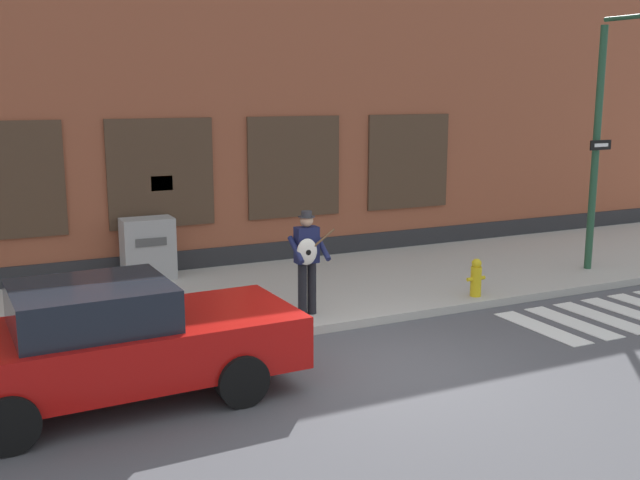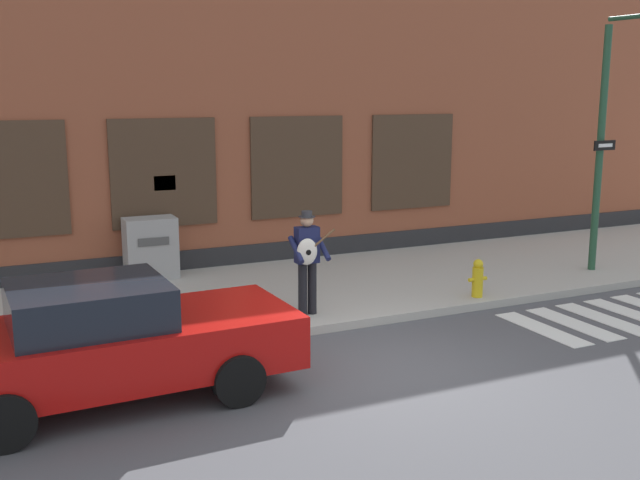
{
  "view_description": "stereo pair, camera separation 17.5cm",
  "coord_description": "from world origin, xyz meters",
  "px_view_note": "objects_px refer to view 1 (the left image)",
  "views": [
    {
      "loc": [
        -5.16,
        -8.46,
        3.81
      ],
      "look_at": [
        -0.03,
        2.12,
        1.47
      ],
      "focal_mm": 42.0,
      "sensor_mm": 36.0,
      "label": 1
    },
    {
      "loc": [
        -5.0,
        -8.53,
        3.81
      ],
      "look_at": [
        -0.03,
        2.12,
        1.47
      ],
      "focal_mm": 42.0,
      "sensor_mm": 36.0,
      "label": 2
    }
  ],
  "objects_px": {
    "busker": "(307,256)",
    "utility_box": "(148,249)",
    "traffic_light": "(640,98)",
    "fire_hydrant": "(476,278)",
    "red_car": "(110,342)"
  },
  "relations": [
    {
      "from": "busker",
      "to": "utility_box",
      "type": "height_order",
      "value": "busker"
    },
    {
      "from": "red_car",
      "to": "utility_box",
      "type": "height_order",
      "value": "red_car"
    },
    {
      "from": "busker",
      "to": "traffic_light",
      "type": "bearing_deg",
      "value": -4.14
    },
    {
      "from": "busker",
      "to": "fire_hydrant",
      "type": "relative_size",
      "value": 2.51
    },
    {
      "from": "busker",
      "to": "utility_box",
      "type": "bearing_deg",
      "value": 116.42
    },
    {
      "from": "busker",
      "to": "traffic_light",
      "type": "relative_size",
      "value": 0.34
    },
    {
      "from": "fire_hydrant",
      "to": "red_car",
      "type": "bearing_deg",
      "value": -166.96
    },
    {
      "from": "red_car",
      "to": "busker",
      "type": "xyz_separation_m",
      "value": [
        3.55,
        1.86,
        0.37
      ]
    },
    {
      "from": "traffic_light",
      "to": "utility_box",
      "type": "distance_m",
      "value": 9.98
    },
    {
      "from": "busker",
      "to": "red_car",
      "type": "bearing_deg",
      "value": -152.35
    },
    {
      "from": "red_car",
      "to": "busker",
      "type": "distance_m",
      "value": 4.02
    },
    {
      "from": "utility_box",
      "to": "fire_hydrant",
      "type": "distance_m",
      "value": 6.39
    },
    {
      "from": "busker",
      "to": "fire_hydrant",
      "type": "distance_m",
      "value": 3.33
    },
    {
      "from": "utility_box",
      "to": "busker",
      "type": "bearing_deg",
      "value": -63.58
    },
    {
      "from": "busker",
      "to": "utility_box",
      "type": "distance_m",
      "value": 4.06
    }
  ]
}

